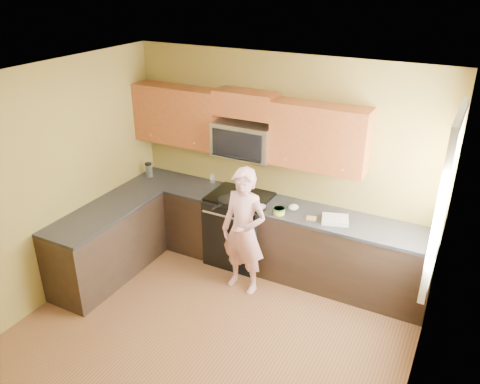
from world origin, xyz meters
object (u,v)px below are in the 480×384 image
Objects in this scene: stove at (240,228)px; butter_tub at (279,214)px; microwave at (244,156)px; frying_pan at (230,203)px; woman at (244,231)px; travel_mug at (149,177)px.

butter_tub is (0.62, -0.18, 0.45)m from stove.
butter_tub is at bearing -25.96° from microwave.
frying_pan is at bearing -90.67° from stove.
woman is 7.79× the size of travel_mug.
butter_tub is at bearing 55.01° from woman.
travel_mug is (-1.44, -0.11, -0.53)m from microwave.
microwave reaches higher than frying_pan.
microwave is 1.53m from travel_mug.
frying_pan is 0.63m from butter_tub.
frying_pan is at bearing -10.54° from travel_mug.
frying_pan is (-0.33, 0.27, 0.17)m from woman.
frying_pan is at bearing -172.86° from butter_tub.
butter_tub is (0.62, 0.08, -0.03)m from frying_pan.
butter_tub is 0.69× the size of travel_mug.
frying_pan reaches higher than butter_tub.
frying_pan is 3.63× the size of butter_tub.
butter_tub reaches higher than stove.
woman reaches higher than butter_tub.
stove is 1.91× the size of frying_pan.
microwave is 5.53× the size of butter_tub.
woman is at bearing -23.46° from frying_pan.
stove is 0.69m from woman.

